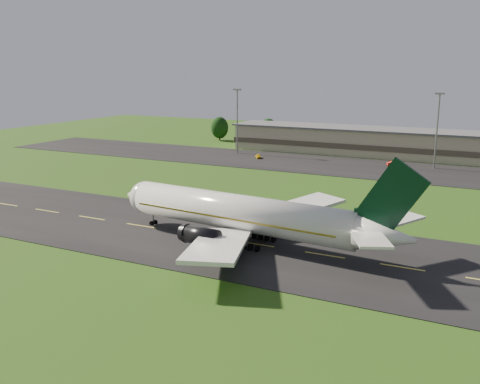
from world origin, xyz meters
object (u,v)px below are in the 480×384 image
at_px(terminal, 447,147).
at_px(light_mast_centre, 438,122).
at_px(service_vehicle_a, 258,156).
at_px(light_mast_west, 237,113).
at_px(service_vehicle_b, 395,164).
at_px(airliner, 244,214).

height_order(terminal, light_mast_centre, light_mast_centre).
xyz_separation_m(terminal, service_vehicle_a, (-51.05, -22.55, -3.30)).
xyz_separation_m(light_mast_west, service_vehicle_b, (49.97, -1.93, -11.91)).
relative_size(light_mast_centre, service_vehicle_b, 4.61).
height_order(airliner, light_mast_west, light_mast_west).
height_order(airliner, terminal, airliner).
xyz_separation_m(service_vehicle_a, service_vehicle_b, (39.62, 4.44, 0.14)).
bearing_deg(light_mast_centre, light_mast_west, 180.00).
distance_m(airliner, service_vehicle_b, 78.65).
bearing_deg(airliner, service_vehicle_a, 118.09).
distance_m(light_mast_centre, service_vehicle_b, 15.69).
distance_m(light_mast_west, service_vehicle_b, 51.41).
relative_size(service_vehicle_a, service_vehicle_b, 0.78).
distance_m(light_mast_centre, service_vehicle_a, 51.48).
bearing_deg(service_vehicle_a, terminal, -10.58).
xyz_separation_m(airliner, terminal, (19.52, 96.26, -0.67)).
relative_size(airliner, terminal, 0.35).
xyz_separation_m(airliner, light_mast_west, (-41.88, 80.07, 8.08)).
bearing_deg(light_mast_centre, service_vehicle_a, -172.69).
xyz_separation_m(airliner, service_vehicle_b, (8.09, 78.14, -3.83)).
bearing_deg(service_vehicle_b, airliner, 146.62).
relative_size(terminal, service_vehicle_a, 41.86).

